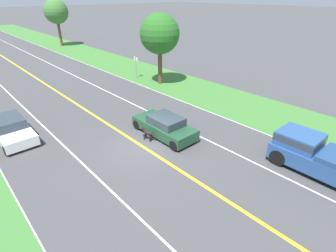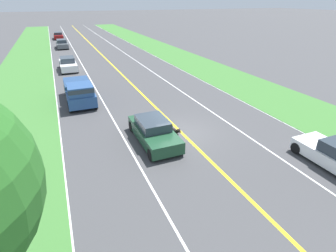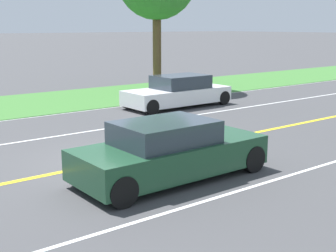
% 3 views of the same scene
% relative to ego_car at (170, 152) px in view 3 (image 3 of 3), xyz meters
% --- Properties ---
extents(ground_plane, '(400.00, 400.00, 0.00)m').
position_rel_ego_car_xyz_m(ground_plane, '(-1.95, -0.29, -0.63)').
color(ground_plane, '#424244').
extents(centre_divider_line, '(0.18, 160.00, 0.01)m').
position_rel_ego_car_xyz_m(centre_divider_line, '(-1.95, -0.29, -0.63)').
color(centre_divider_line, yellow).
rests_on(centre_divider_line, ground).
extents(lane_edge_line_left, '(0.14, 160.00, 0.01)m').
position_rel_ego_car_xyz_m(lane_edge_line_left, '(-8.95, -0.29, -0.63)').
color(lane_edge_line_left, white).
rests_on(lane_edge_line_left, ground).
extents(lane_dash_same_dir, '(0.10, 160.00, 0.01)m').
position_rel_ego_car_xyz_m(lane_dash_same_dir, '(1.55, -0.29, -0.63)').
color(lane_dash_same_dir, white).
rests_on(lane_dash_same_dir, ground).
extents(lane_dash_oncoming, '(0.10, 160.00, 0.01)m').
position_rel_ego_car_xyz_m(lane_dash_oncoming, '(-5.45, -0.29, -0.63)').
color(lane_dash_oncoming, white).
rests_on(lane_dash_oncoming, ground).
extents(ego_car, '(1.86, 4.49, 1.35)m').
position_rel_ego_car_xyz_m(ego_car, '(0.00, 0.00, 0.00)').
color(ego_car, '#1E472D').
rests_on(ego_car, ground).
extents(dog, '(0.40, 1.18, 0.82)m').
position_rel_ego_car_xyz_m(dog, '(-1.25, 0.29, -0.13)').
color(dog, black).
rests_on(dog, ground).
extents(oncoming_car, '(1.88, 4.69, 1.34)m').
position_rel_ego_car_xyz_m(oncoming_car, '(-7.41, 6.25, -0.01)').
color(oncoming_car, white).
rests_on(oncoming_car, ground).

